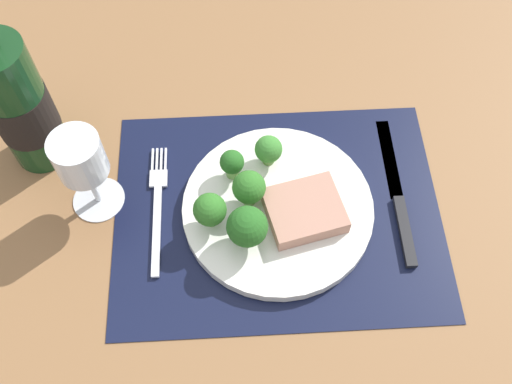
{
  "coord_description": "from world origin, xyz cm",
  "views": [
    {
      "loc": [
        -4.76,
        -36.01,
        68.76
      ],
      "look_at": [
        -2.73,
        2.23,
        1.9
      ],
      "focal_mm": 41.16,
      "sensor_mm": 36.0,
      "label": 1
    }
  ],
  "objects_px": {
    "fork": "(158,207)",
    "wine_bottle": "(19,104)",
    "knife": "(399,201)",
    "steak": "(304,210)",
    "wine_glass": "(81,162)",
    "plate": "(278,209)"
  },
  "relations": [
    {
      "from": "plate",
      "to": "knife",
      "type": "height_order",
      "value": "plate"
    },
    {
      "from": "steak",
      "to": "knife",
      "type": "xyz_separation_m",
      "value": [
        0.13,
        0.02,
        -0.02
      ]
    },
    {
      "from": "wine_bottle",
      "to": "plate",
      "type": "bearing_deg",
      "value": -19.97
    },
    {
      "from": "plate",
      "to": "wine_bottle",
      "type": "distance_m",
      "value": 0.35
    },
    {
      "from": "knife",
      "to": "wine_glass",
      "type": "height_order",
      "value": "wine_glass"
    },
    {
      "from": "plate",
      "to": "steak",
      "type": "relative_size",
      "value": 2.66
    },
    {
      "from": "steak",
      "to": "fork",
      "type": "xyz_separation_m",
      "value": [
        -0.19,
        0.03,
        -0.03
      ]
    },
    {
      "from": "fork",
      "to": "wine_bottle",
      "type": "bearing_deg",
      "value": 145.9
    },
    {
      "from": "plate",
      "to": "wine_glass",
      "type": "relative_size",
      "value": 1.86
    },
    {
      "from": "fork",
      "to": "wine_bottle",
      "type": "distance_m",
      "value": 0.22
    },
    {
      "from": "knife",
      "to": "wine_bottle",
      "type": "xyz_separation_m",
      "value": [
        -0.48,
        0.11,
        0.1
      ]
    },
    {
      "from": "steak",
      "to": "wine_glass",
      "type": "height_order",
      "value": "wine_glass"
    },
    {
      "from": "knife",
      "to": "wine_bottle",
      "type": "bearing_deg",
      "value": 164.22
    },
    {
      "from": "plate",
      "to": "wine_bottle",
      "type": "xyz_separation_m",
      "value": [
        -0.32,
        0.12,
        0.09
      ]
    },
    {
      "from": "fork",
      "to": "knife",
      "type": "relative_size",
      "value": 0.83
    },
    {
      "from": "knife",
      "to": "steak",
      "type": "bearing_deg",
      "value": -174.03
    },
    {
      "from": "steak",
      "to": "fork",
      "type": "relative_size",
      "value": 0.49
    },
    {
      "from": "steak",
      "to": "knife",
      "type": "bearing_deg",
      "value": 8.77
    },
    {
      "from": "plate",
      "to": "knife",
      "type": "relative_size",
      "value": 1.08
    },
    {
      "from": "knife",
      "to": "plate",
      "type": "bearing_deg",
      "value": 179.08
    },
    {
      "from": "plate",
      "to": "wine_glass",
      "type": "height_order",
      "value": "wine_glass"
    },
    {
      "from": "fork",
      "to": "wine_bottle",
      "type": "xyz_separation_m",
      "value": [
        -0.16,
        0.1,
        0.1
      ]
    }
  ]
}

